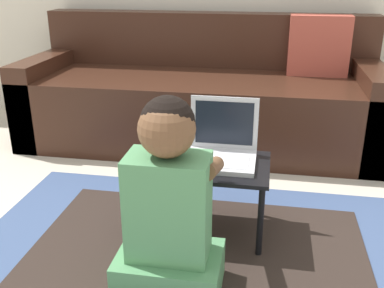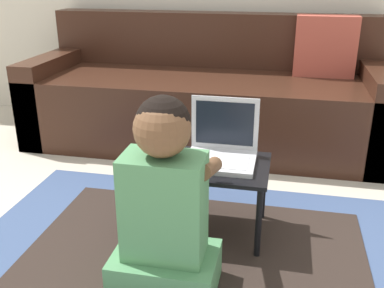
# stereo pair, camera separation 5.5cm
# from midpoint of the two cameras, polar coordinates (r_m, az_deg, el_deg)

# --- Properties ---
(ground_plane) EXTENTS (16.00, 16.00, 0.00)m
(ground_plane) POSITION_cam_midpoint_polar(r_m,az_deg,el_deg) (1.92, -3.40, -11.87)
(ground_plane) COLOR beige
(area_rug) EXTENTS (1.84, 1.27, 0.01)m
(area_rug) POSITION_cam_midpoint_polar(r_m,az_deg,el_deg) (1.81, -0.37, -14.11)
(area_rug) COLOR #3D517A
(area_rug) RESTS_ON ground_plane
(couch) EXTENTS (2.17, 0.82, 0.79)m
(couch) POSITION_cam_midpoint_polar(r_m,az_deg,el_deg) (2.87, 0.83, 5.84)
(couch) COLOR #381E14
(couch) RESTS_ON ground_plane
(laptop_desk) EXTENTS (0.53, 0.34, 0.32)m
(laptop_desk) POSITION_cam_midpoint_polar(r_m,az_deg,el_deg) (1.84, 0.74, -3.55)
(laptop_desk) COLOR black
(laptop_desk) RESTS_ON ground_plane
(laptop) EXTENTS (0.28, 0.24, 0.25)m
(laptop) POSITION_cam_midpoint_polar(r_m,az_deg,el_deg) (1.84, 2.88, -0.93)
(laptop) COLOR silver
(laptop) RESTS_ON laptop_desk
(computer_mouse) EXTENTS (0.06, 0.11, 0.04)m
(computer_mouse) POSITION_cam_midpoint_polar(r_m,az_deg,el_deg) (1.83, -3.66, -1.85)
(computer_mouse) COLOR silver
(computer_mouse) RESTS_ON laptop_desk
(person_seated) EXTENTS (0.36, 0.39, 0.70)m
(person_seated) POSITION_cam_midpoint_polar(r_m,az_deg,el_deg) (1.49, -4.03, -8.14)
(person_seated) COLOR #518E5B
(person_seated) RESTS_ON ground_plane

